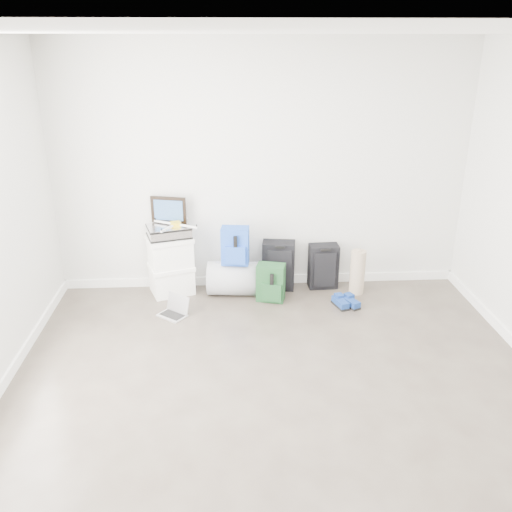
{
  "coord_description": "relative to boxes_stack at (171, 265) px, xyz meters",
  "views": [
    {
      "loc": [
        -0.4,
        -3.24,
        2.68
      ],
      "look_at": [
        -0.1,
        1.9,
        0.59
      ],
      "focal_mm": 38.0,
      "sensor_mm": 36.0,
      "label": 1
    }
  ],
  "objects": [
    {
      "name": "room_envelope",
      "position": [
        1.02,
        -2.31,
        1.39
      ],
      "size": [
        4.52,
        5.02,
        2.71
      ],
      "color": "silver",
      "rests_on": "ground"
    },
    {
      "name": "briefcase",
      "position": [
        0.0,
        -0.0,
        0.39
      ],
      "size": [
        0.51,
        0.43,
        0.13
      ],
      "primitive_type": "cube",
      "rotation": [
        0.0,
        0.0,
        0.28
      ],
      "color": "#B2B2B7",
      "rests_on": "boxes_stack"
    },
    {
      "name": "drone",
      "position": [
        0.08,
        -0.02,
        0.48
      ],
      "size": [
        0.49,
        0.49,
        0.05
      ],
      "rotation": [
        0.0,
        0.0,
        0.28
      ],
      "color": "yellow",
      "rests_on": "briefcase"
    },
    {
      "name": "boxes_stack",
      "position": [
        0.0,
        0.0,
        0.0
      ],
      "size": [
        0.56,
        0.51,
        0.66
      ],
      "rotation": [
        0.0,
        0.0,
        0.34
      ],
      "color": "white",
      "rests_on": "ground"
    },
    {
      "name": "shoes",
      "position": [
        1.87,
        -0.46,
        -0.29
      ],
      "size": [
        0.29,
        0.26,
        0.08
      ],
      "rotation": [
        0.0,
        0.0,
        0.37
      ],
      "color": "black",
      "rests_on": "ground"
    },
    {
      "name": "carry_on",
      "position": [
        1.71,
        0.03,
        -0.08
      ],
      "size": [
        0.33,
        0.23,
        0.51
      ],
      "rotation": [
        0.0,
        0.0,
        0.04
      ],
      "color": "black",
      "rests_on": "ground"
    },
    {
      "name": "rolled_rug",
      "position": [
        2.07,
        -0.14,
        -0.08
      ],
      "size": [
        0.16,
        0.16,
        0.5
      ],
      "primitive_type": "cylinder",
      "color": "tan",
      "rests_on": "ground"
    },
    {
      "name": "green_backpack",
      "position": [
        1.09,
        -0.27,
        -0.13
      ],
      "size": [
        0.33,
        0.28,
        0.41
      ],
      "rotation": [
        0.0,
        0.0,
        -0.25
      ],
      "color": "#163D22",
      "rests_on": "ground"
    },
    {
      "name": "ground",
      "position": [
        1.02,
        -2.32,
        -0.33
      ],
      "size": [
        5.0,
        5.0,
        0.0
      ],
      "primitive_type": "plane",
      "color": "#3C332C",
      "rests_on": "ground"
    },
    {
      "name": "large_suitcase",
      "position": [
        1.2,
        0.03,
        -0.05
      ],
      "size": [
        0.39,
        0.28,
        0.56
      ],
      "rotation": [
        0.0,
        0.0,
        -0.15
      ],
      "color": "black",
      "rests_on": "ground"
    },
    {
      "name": "duffel_bag",
      "position": [
        0.71,
        -0.09,
        -0.14
      ],
      "size": [
        0.65,
        0.44,
        0.38
      ],
      "primitive_type": "cylinder",
      "rotation": [
        0.0,
        1.57,
        -0.1
      ],
      "color": "#909498",
      "rests_on": "ground"
    },
    {
      "name": "laptop",
      "position": [
        0.07,
        -0.55,
        -0.28
      ],
      "size": [
        0.35,
        0.34,
        0.2
      ],
      "rotation": [
        0.0,
        0.0,
        -0.67
      ],
      "color": "silver",
      "rests_on": "ground"
    },
    {
      "name": "painting",
      "position": [
        0.0,
        0.1,
        0.6
      ],
      "size": [
        0.39,
        0.11,
        0.29
      ],
      "rotation": [
        0.0,
        0.0,
        -0.23
      ],
      "color": "black",
      "rests_on": "briefcase"
    },
    {
      "name": "blue_backpack",
      "position": [
        0.71,
        -0.12,
        0.25
      ],
      "size": [
        0.31,
        0.25,
        0.41
      ],
      "rotation": [
        0.0,
        0.0,
        -0.12
      ],
      "color": "#1A4EA9",
      "rests_on": "duffel_bag"
    }
  ]
}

